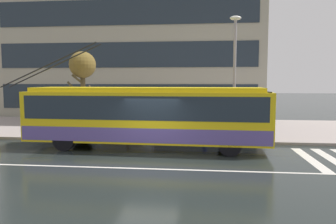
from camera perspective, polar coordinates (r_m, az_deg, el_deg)
ground_plane at (r=13.54m, az=-3.63°, el=-8.53°), size 160.00×160.00×0.00m
sidewalk_slab at (r=22.33m, az=0.32°, el=-2.81°), size 80.00×10.00×0.14m
crosswalk_stripe_edge_near at (r=15.03m, az=23.57°, el=-7.56°), size 0.44×4.40×0.01m
crosswalk_stripe_inner_a at (r=15.32m, az=26.81°, el=-7.45°), size 0.44×4.40×0.01m
lane_centre_line at (r=12.40m, az=-4.59°, el=-9.83°), size 72.00×0.14×0.01m
trolleybus at (r=15.71m, az=-3.76°, el=-0.56°), size 13.21×2.89×5.12m
bus_shelter at (r=19.60m, az=-8.06°, el=1.49°), size 3.90×1.71×2.38m
pedestrian_at_shelter at (r=18.89m, az=6.29°, el=0.78°), size 1.33×1.33×2.01m
pedestrian_approaching_curb at (r=20.03m, az=-7.12°, el=1.00°), size 1.19×1.19×2.00m
street_lamp at (r=17.98m, az=11.58°, el=7.76°), size 0.60×0.32×6.57m
street_tree_bare at (r=21.37m, az=-14.74°, el=7.53°), size 1.91×1.67×4.99m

